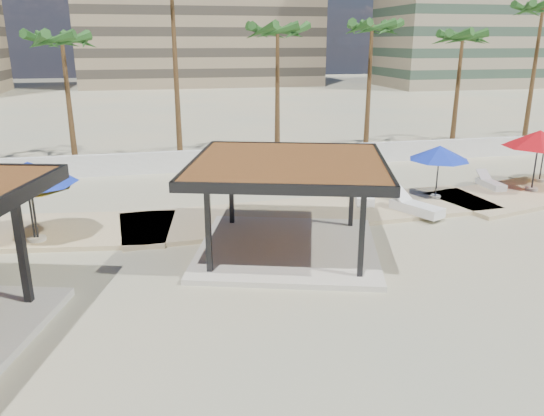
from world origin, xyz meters
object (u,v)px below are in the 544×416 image
(lounger_c, at_px, (416,207))
(lounger_d, at_px, (490,184))
(pavilion_central, at_px, (288,198))
(umbrella_c, at_px, (539,139))
(lounger_b, at_px, (363,195))

(lounger_c, bearing_deg, lounger_d, -87.76)
(pavilion_central, height_order, lounger_c, pavilion_central)
(lounger_c, bearing_deg, umbrella_c, -100.38)
(lounger_b, bearing_deg, umbrella_c, -75.84)
(lounger_b, bearing_deg, pavilion_central, 150.76)
(pavilion_central, height_order, umbrella_c, pavilion_central)
(umbrella_c, bearing_deg, lounger_d, 148.35)
(pavilion_central, distance_m, umbrella_c, 14.03)
(umbrella_c, xyz_separation_m, lounger_b, (-8.57, 0.24, -2.29))
(umbrella_c, height_order, lounger_c, umbrella_c)
(umbrella_c, relative_size, lounger_b, 1.61)
(pavilion_central, bearing_deg, lounger_c, 39.35)
(lounger_d, bearing_deg, lounger_b, 97.32)
(lounger_d, bearing_deg, lounger_c, 119.24)
(lounger_d, bearing_deg, pavilion_central, 116.27)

